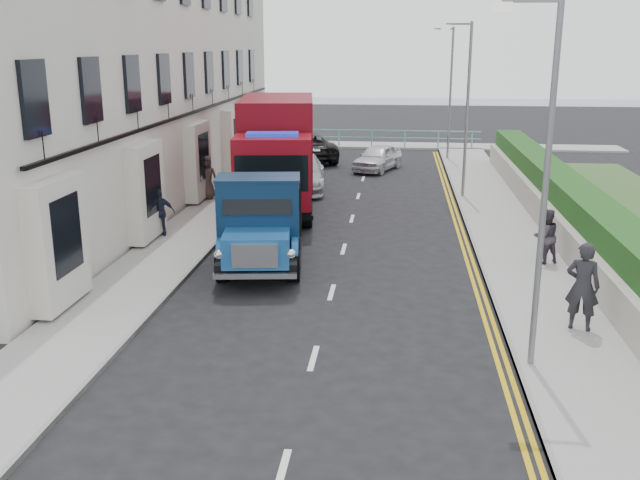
{
  "coord_description": "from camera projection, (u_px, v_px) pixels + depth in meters",
  "views": [
    {
      "loc": [
        1.58,
        -15.22,
        6.19
      ],
      "look_at": [
        -0.3,
        1.96,
        1.4
      ],
      "focal_mm": 40.0,
      "sensor_mm": 36.0,
      "label": 1
    }
  ],
  "objects": [
    {
      "name": "pedestrian_west_far",
      "position": [
        207.0,
        177.0,
        28.52
      ],
      "size": [
        0.91,
        0.64,
        1.75
      ],
      "primitive_type": "imported",
      "rotation": [
        0.0,
        0.0,
        0.11
      ],
      "color": "#3F312D",
      "rests_on": "pavement_west"
    },
    {
      "name": "lamp_far",
      "position": [
        448.0,
        86.0,
        37.89
      ],
      "size": [
        1.23,
        0.18,
        7.0
      ],
      "color": "slate",
      "rests_on": "ground"
    },
    {
      "name": "pedestrian_east_far",
      "position": [
        546.0,
        236.0,
        20.17
      ],
      "size": [
        0.93,
        0.83,
        1.57
      ],
      "primitive_type": "imported",
      "rotation": [
        0.0,
        0.0,
        3.51
      ],
      "color": "#3C333F",
      "rests_on": "pavement_east"
    },
    {
      "name": "promenade",
      "position": [
        372.0,
        145.0,
        44.16
      ],
      "size": [
        30.0,
        2.5,
        0.12
      ],
      "primitive_type": "cube",
      "color": "gray",
      "rests_on": "ground"
    },
    {
      "name": "pedestrian_west_near",
      "position": [
        160.0,
        212.0,
        23.02
      ],
      "size": [
        0.99,
        0.65,
        1.57
      ],
      "primitive_type": "imported",
      "rotation": [
        0.0,
        0.0,
        3.46
      ],
      "color": "#1B2031",
      "rests_on": "pavement_west"
    },
    {
      "name": "parked_car_mid",
      "position": [
        272.0,
        213.0,
        24.16
      ],
      "size": [
        1.57,
        3.79,
        1.22
      ],
      "primitive_type": "imported",
      "rotation": [
        0.0,
        0.0,
        0.08
      ],
      "color": "#6696DB",
      "rests_on": "ground"
    },
    {
      "name": "sea_plane",
      "position": [
        384.0,
        105.0,
        73.88
      ],
      "size": [
        120.0,
        120.0,
        0.0
      ],
      "primitive_type": "plane",
      "color": "slate",
      "rests_on": "ground"
    },
    {
      "name": "parked_car_front",
      "position": [
        267.0,
        220.0,
        23.21
      ],
      "size": [
        1.49,
        3.64,
        1.24
      ],
      "primitive_type": "imported",
      "rotation": [
        0.0,
        0.0,
        0.01
      ],
      "color": "black",
      "rests_on": "ground"
    },
    {
      "name": "pavement_west",
      "position": [
        206.0,
        220.0,
        25.55
      ],
      "size": [
        2.4,
        38.0,
        0.12
      ],
      "primitive_type": "cube",
      "color": "gray",
      "rests_on": "ground"
    },
    {
      "name": "seafront_railing",
      "position": [
        372.0,
        139.0,
        43.26
      ],
      "size": [
        13.0,
        0.08,
        1.11
      ],
      "color": "#59B2A5",
      "rests_on": "ground"
    },
    {
      "name": "bedford_lorry",
      "position": [
        260.0,
        228.0,
        19.77
      ],
      "size": [
        2.91,
        5.86,
        2.67
      ],
      "rotation": [
        0.0,
        0.0,
        0.13
      ],
      "color": "black",
      "rests_on": "ground"
    },
    {
      "name": "lamp_mid",
      "position": [
        465.0,
        100.0,
        28.31
      ],
      "size": [
        1.23,
        0.18,
        7.0
      ],
      "color": "slate",
      "rests_on": "ground"
    },
    {
      "name": "parked_car_rear",
      "position": [
        300.0,
        173.0,
        30.98
      ],
      "size": [
        2.61,
        5.28,
        1.48
      ],
      "primitive_type": "imported",
      "rotation": [
        0.0,
        0.0,
        0.11
      ],
      "color": "#A7A6AB",
      "rests_on": "ground"
    },
    {
      "name": "seafront_car_right",
      "position": [
        378.0,
        158.0,
        35.67
      ],
      "size": [
        2.72,
        4.07,
        1.29
      ],
      "primitive_type": "imported",
      "rotation": [
        0.0,
        0.0,
        -0.35
      ],
      "color": "silver",
      "rests_on": "ground"
    },
    {
      "name": "pedestrian_east_near",
      "position": [
        583.0,
        286.0,
        15.42
      ],
      "size": [
        0.83,
        0.67,
        1.97
      ],
      "primitive_type": "imported",
      "rotation": [
        0.0,
        0.0,
        2.82
      ],
      "color": "#232228",
      "rests_on": "pavement_east"
    },
    {
      "name": "ground",
      "position": [
        324.0,
        321.0,
        16.4
      ],
      "size": [
        120.0,
        120.0,
        0.0
      ],
      "primitive_type": "plane",
      "color": "black",
      "rests_on": "ground"
    },
    {
      "name": "pavement_east",
      "position": [
        504.0,
        228.0,
        24.45
      ],
      "size": [
        2.6,
        38.0,
        0.12
      ],
      "primitive_type": "cube",
      "color": "gray",
      "rests_on": "ground"
    },
    {
      "name": "seafront_car_left",
      "position": [
        304.0,
        146.0,
        38.63
      ],
      "size": [
        4.52,
        6.13,
        1.55
      ],
      "primitive_type": "imported",
      "rotation": [
        0.0,
        0.0,
        3.54
      ],
      "color": "black",
      "rests_on": "ground"
    },
    {
      "name": "lamp_near",
      "position": [
        540.0,
        168.0,
        12.98
      ],
      "size": [
        1.23,
        0.18,
        7.0
      ],
      "color": "slate",
      "rests_on": "ground"
    },
    {
      "name": "red_lorry",
      "position": [
        277.0,
        151.0,
        27.25
      ],
      "size": [
        3.64,
        8.2,
        4.15
      ],
      "rotation": [
        0.0,
        0.0,
        0.12
      ],
      "color": "black",
      "rests_on": "ground"
    },
    {
      "name": "terrace_west",
      "position": [
        118.0,
        17.0,
        27.93
      ],
      "size": [
        6.31,
        30.2,
        14.25
      ],
      "color": "silver",
      "rests_on": "ground"
    },
    {
      "name": "garden_east",
      "position": [
        564.0,
        205.0,
        24.03
      ],
      "size": [
        1.45,
        28.0,
        1.75
      ],
      "color": "#B2AD9E",
      "rests_on": "ground"
    }
  ]
}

